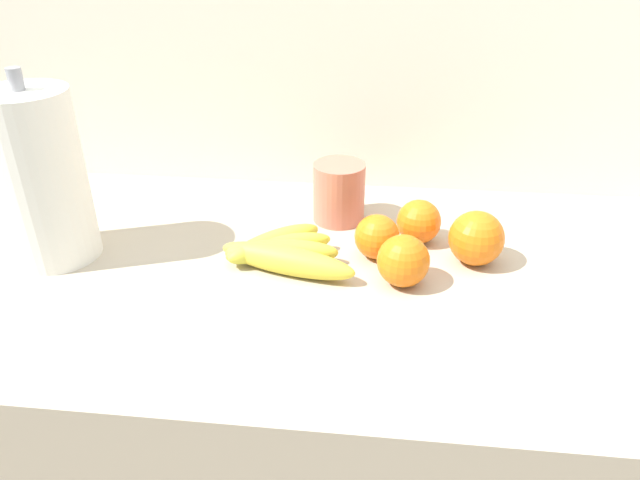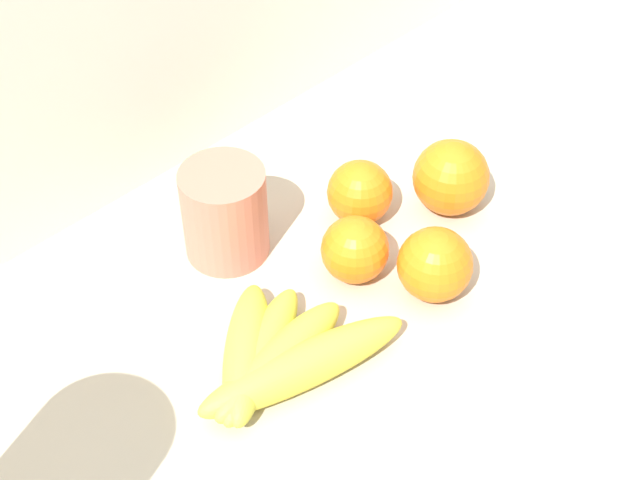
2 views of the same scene
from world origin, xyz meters
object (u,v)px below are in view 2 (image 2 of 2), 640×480
orange_far_right (360,193)px  orange_center (435,265)px  orange_front (355,250)px  orange_right (451,177)px  mug (225,213)px  banana_bunch (276,359)px

orange_far_right → orange_center: size_ratio=0.94×
orange_front → orange_far_right: bearing=40.3°
orange_right → mug: 0.25m
banana_bunch → mug: mug is taller
orange_front → mug: mug is taller
banana_bunch → mug: size_ratio=2.11×
banana_bunch → orange_front: 0.15m
banana_bunch → orange_center: orange_center is taller
banana_bunch → orange_far_right: size_ratio=3.04×
banana_bunch → orange_right: 0.29m
orange_front → orange_right: (0.15, -0.00, 0.01)m
banana_bunch → mug: 0.17m
orange_far_right → orange_right: bearing=-34.3°
orange_front → orange_right: bearing=-0.4°
orange_front → mug: 0.14m
orange_right → orange_far_right: bearing=145.7°
orange_center → mug: 0.22m
banana_bunch → orange_center: (0.18, -0.03, 0.02)m
orange_right → mug: (-0.22, 0.12, 0.01)m
orange_front → orange_right: size_ratio=0.83×
orange_far_right → orange_front: orange_far_right is taller
orange_right → mug: mug is taller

